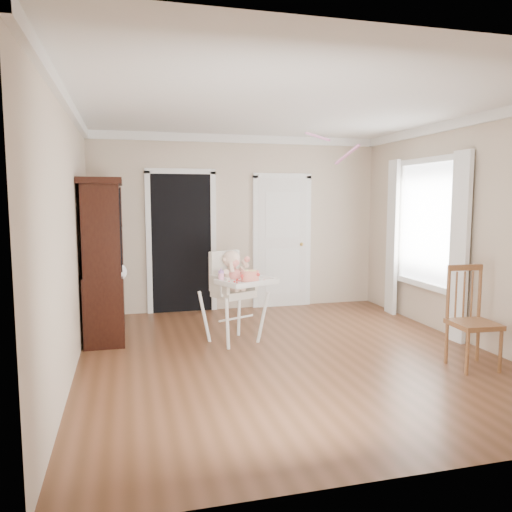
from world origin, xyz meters
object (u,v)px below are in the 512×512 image
object	(u,v)px
cake	(250,276)
china_cabinet	(104,259)
sippy_cup	(221,276)
dining_chair	(472,321)
high_chair	(234,286)

from	to	relation	value
cake	china_cabinet	size ratio (longest dim) A/B	0.14
sippy_cup	dining_chair	size ratio (longest dim) A/B	0.16
china_cabinet	dining_chair	bearing A→B (deg)	-29.60
cake	china_cabinet	world-z (taller)	china_cabinet
cake	dining_chair	bearing A→B (deg)	-31.36
cake	china_cabinet	xyz separation A→B (m)	(-1.65, 0.85, 0.14)
sippy_cup	high_chair	bearing A→B (deg)	45.42
high_chair	sippy_cup	size ratio (longest dim) A/B	6.93
china_cabinet	dining_chair	xyz separation A→B (m)	(3.69, -2.09, -0.50)
dining_chair	high_chair	bearing A→B (deg)	149.64
high_chair	sippy_cup	world-z (taller)	high_chair
dining_chair	sippy_cup	bearing A→B (deg)	155.23
sippy_cup	china_cabinet	size ratio (longest dim) A/B	0.08
high_chair	dining_chair	bearing A→B (deg)	-58.54
china_cabinet	high_chair	bearing A→B (deg)	-21.83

